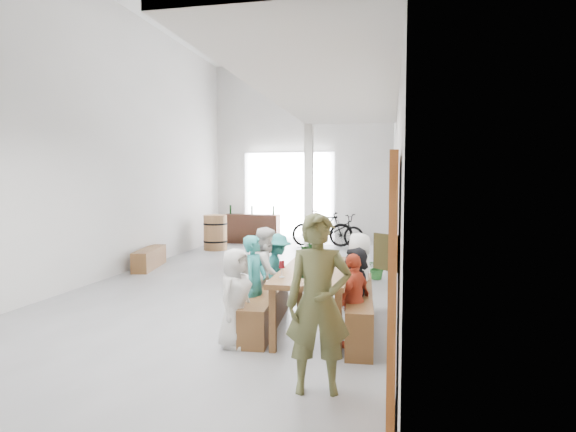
% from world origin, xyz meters
% --- Properties ---
extents(floor, '(12.00, 12.00, 0.00)m').
position_xyz_m(floor, '(0.00, 0.00, 0.00)').
color(floor, slate).
rests_on(floor, ground).
extents(room_walls, '(12.00, 12.00, 12.00)m').
position_xyz_m(room_walls, '(0.00, 0.00, 3.55)').
color(room_walls, silver).
rests_on(room_walls, ground).
extents(gateway_portal, '(2.80, 0.08, 2.80)m').
position_xyz_m(gateway_portal, '(-0.40, 5.94, 1.40)').
color(gateway_portal, white).
rests_on(gateway_portal, ground).
extents(right_wall_decor, '(0.07, 8.28, 5.07)m').
position_xyz_m(right_wall_decor, '(2.70, -1.87, 1.74)').
color(right_wall_decor, '#954F1C').
rests_on(right_wall_decor, ground).
extents(balcony, '(1.52, 5.62, 4.00)m').
position_xyz_m(balcony, '(1.98, -3.13, 2.96)').
color(balcony, silver).
rests_on(balcony, ground).
extents(tasting_table, '(0.90, 2.12, 0.79)m').
position_xyz_m(tasting_table, '(1.77, -2.63, 0.71)').
color(tasting_table, brown).
rests_on(tasting_table, ground).
extents(bench_inner, '(0.46, 2.01, 0.46)m').
position_xyz_m(bench_inner, '(1.10, -2.60, 0.23)').
color(bench_inner, brown).
rests_on(bench_inner, ground).
extents(bench_wall, '(0.42, 2.31, 0.53)m').
position_xyz_m(bench_wall, '(2.32, -2.56, 0.26)').
color(bench_wall, brown).
rests_on(bench_wall, ground).
extents(tableware, '(0.48, 0.99, 0.35)m').
position_xyz_m(tableware, '(1.73, -2.69, 0.94)').
color(tableware, black).
rests_on(tableware, tasting_table).
extents(side_bench, '(0.63, 1.57, 0.43)m').
position_xyz_m(side_bench, '(-2.50, 1.01, 0.22)').
color(side_bench, brown).
rests_on(side_bench, ground).
extents(oak_barrel, '(0.66, 0.66, 0.98)m').
position_xyz_m(oak_barrel, '(-2.10, 4.01, 0.49)').
color(oak_barrel, brown).
rests_on(oak_barrel, ground).
extents(serving_counter, '(1.72, 0.53, 0.90)m').
position_xyz_m(serving_counter, '(-1.51, 5.65, 0.45)').
color(serving_counter, '#392016').
rests_on(serving_counter, ground).
extents(counter_bottles, '(1.46, 0.14, 0.28)m').
position_xyz_m(counter_bottles, '(-1.51, 5.65, 1.04)').
color(counter_bottles, black).
rests_on(counter_bottles, serving_counter).
extents(guest_left_a, '(0.47, 0.62, 1.14)m').
position_xyz_m(guest_left_a, '(0.96, -3.45, 0.57)').
color(guest_left_a, silver).
rests_on(guest_left_a, ground).
extents(guest_left_b, '(0.35, 0.48, 1.22)m').
position_xyz_m(guest_left_b, '(1.01, -2.82, 0.61)').
color(guest_left_b, teal).
rests_on(guest_left_b, ground).
extents(guest_left_c, '(0.54, 0.66, 1.26)m').
position_xyz_m(guest_left_c, '(0.99, -2.18, 0.63)').
color(guest_left_c, silver).
rests_on(guest_left_c, ground).
extents(guest_left_d, '(0.45, 0.75, 1.13)m').
position_xyz_m(guest_left_d, '(1.06, -1.80, 0.57)').
color(guest_left_d, teal).
rests_on(guest_left_d, ground).
extents(guest_right_a, '(0.50, 0.69, 1.08)m').
position_xyz_m(guest_right_a, '(2.29, -3.17, 0.54)').
color(guest_right_a, '#B0361E').
rests_on(guest_right_a, ground).
extents(guest_right_b, '(0.62, 1.04, 1.07)m').
position_xyz_m(guest_right_b, '(2.27, -2.58, 0.54)').
color(guest_right_b, black).
rests_on(guest_right_b, ground).
extents(guest_right_c, '(0.51, 0.65, 1.19)m').
position_xyz_m(guest_right_c, '(2.27, -1.99, 0.60)').
color(guest_right_c, silver).
rests_on(guest_right_c, ground).
extents(host_standing, '(0.65, 0.49, 1.61)m').
position_xyz_m(host_standing, '(2.07, -4.44, 0.81)').
color(host_standing, '#51552F').
rests_on(host_standing, ground).
extents(potted_plant, '(0.50, 0.47, 0.47)m').
position_xyz_m(potted_plant, '(2.45, 0.81, 0.23)').
color(potted_plant, '#18481C').
rests_on(potted_plant, ground).
extents(bicycle_near, '(1.95, 1.19, 0.97)m').
position_xyz_m(bicycle_near, '(1.09, 5.44, 0.48)').
color(bicycle_near, black).
rests_on(bicycle_near, ground).
extents(bicycle_far, '(1.82, 0.66, 1.07)m').
position_xyz_m(bicycle_far, '(0.74, 5.30, 0.54)').
color(bicycle_far, black).
rests_on(bicycle_far, ground).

